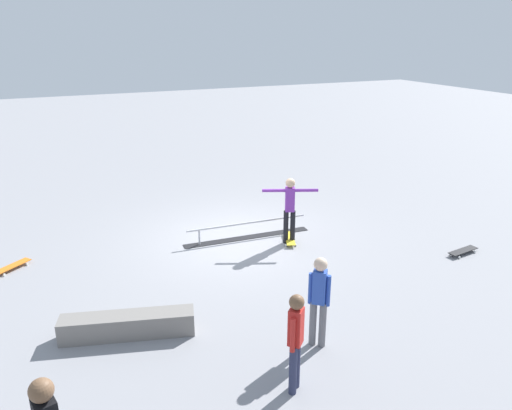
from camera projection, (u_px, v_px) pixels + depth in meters
name	position (u px, v px, depth m)	size (l,w,h in m)	color
ground_plane	(236.00, 238.00, 11.71)	(60.00, 60.00, 0.00)	gray
grind_rail	(247.00, 231.00, 11.70)	(3.13, 0.43, 0.41)	black
skate_ledge	(128.00, 325.00, 7.93)	(2.15, 0.39, 0.39)	gray
skater_main	(290.00, 206.00, 11.17)	(1.20, 0.57, 1.58)	black
skateboard_main	(290.00, 239.00, 11.52)	(0.48, 0.82, 0.09)	yellow
bystander_red_shirt	(296.00, 338.00, 6.51)	(0.29, 0.28, 1.50)	#2D3351
bystander_blue_shirt	(319.00, 297.00, 7.47)	(0.31, 0.28, 1.53)	slate
loose_skateboard_black	(463.00, 251.00, 10.88)	(0.82, 0.34, 0.09)	black
loose_skateboard_orange	(12.00, 266.00, 10.17)	(0.76, 0.65, 0.09)	orange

